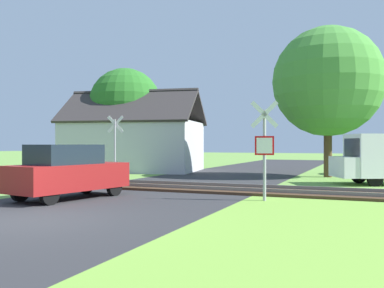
{
  "coord_description": "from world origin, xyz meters",
  "views": [
    {
      "loc": [
        7.37,
        -7.74,
        1.79
      ],
      "look_at": [
        0.5,
        8.97,
        1.8
      ],
      "focal_mm": 40.0,
      "sensor_mm": 36.0,
      "label": 1
    }
  ],
  "objects_px": {
    "tree_left": "(125,105)",
    "tree_right": "(328,82)",
    "stop_sign_near": "(264,145)",
    "crossing_sign_far": "(115,143)",
    "parked_car": "(69,172)",
    "house": "(134,144)"
  },
  "relations": [
    {
      "from": "crossing_sign_far",
      "to": "tree_left",
      "type": "bearing_deg",
      "value": 108.03
    },
    {
      "from": "crossing_sign_far",
      "to": "tree_right",
      "type": "distance_m",
      "value": 11.91
    },
    {
      "from": "house",
      "to": "tree_left",
      "type": "distance_m",
      "value": 3.08
    },
    {
      "from": "tree_right",
      "to": "tree_left",
      "type": "relative_size",
      "value": 1.15
    },
    {
      "from": "crossing_sign_far",
      "to": "tree_right",
      "type": "relative_size",
      "value": 0.39
    },
    {
      "from": "crossing_sign_far",
      "to": "tree_left",
      "type": "relative_size",
      "value": 0.46
    },
    {
      "from": "tree_right",
      "to": "tree_left",
      "type": "distance_m",
      "value": 13.8
    },
    {
      "from": "tree_right",
      "to": "parked_car",
      "type": "bearing_deg",
      "value": -118.69
    },
    {
      "from": "house",
      "to": "tree_right",
      "type": "relative_size",
      "value": 1.19
    },
    {
      "from": "tree_right",
      "to": "parked_car",
      "type": "relative_size",
      "value": 1.94
    },
    {
      "from": "tree_left",
      "to": "tree_right",
      "type": "bearing_deg",
      "value": -6.4
    },
    {
      "from": "house",
      "to": "tree_right",
      "type": "distance_m",
      "value": 13.01
    },
    {
      "from": "stop_sign_near",
      "to": "crossing_sign_far",
      "type": "height_order",
      "value": "crossing_sign_far"
    },
    {
      "from": "crossing_sign_far",
      "to": "house",
      "type": "distance_m",
      "value": 7.3
    },
    {
      "from": "stop_sign_near",
      "to": "parked_car",
      "type": "height_order",
      "value": "stop_sign_near"
    },
    {
      "from": "stop_sign_near",
      "to": "house",
      "type": "height_order",
      "value": "house"
    },
    {
      "from": "tree_right",
      "to": "tree_left",
      "type": "bearing_deg",
      "value": 173.6
    },
    {
      "from": "stop_sign_near",
      "to": "tree_left",
      "type": "bearing_deg",
      "value": -56.5
    },
    {
      "from": "crossing_sign_far",
      "to": "parked_car",
      "type": "height_order",
      "value": "crossing_sign_far"
    },
    {
      "from": "stop_sign_near",
      "to": "crossing_sign_far",
      "type": "relative_size",
      "value": 0.98
    },
    {
      "from": "crossing_sign_far",
      "to": "tree_left",
      "type": "xyz_separation_m",
      "value": [
        -3.95,
        7.49,
        2.69
      ]
    },
    {
      "from": "parked_car",
      "to": "house",
      "type": "bearing_deg",
      "value": 122.54
    }
  ]
}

